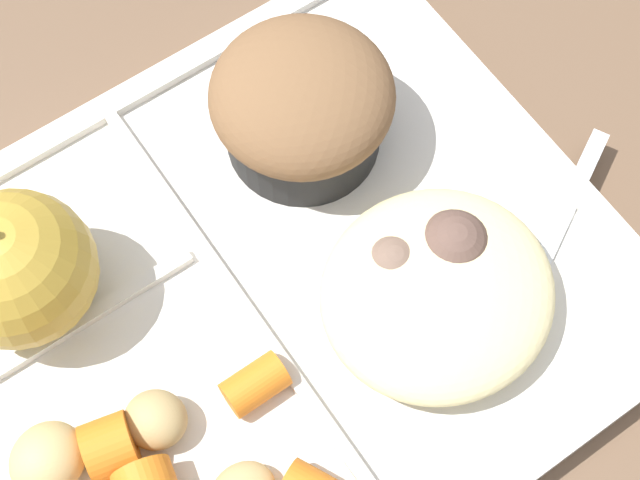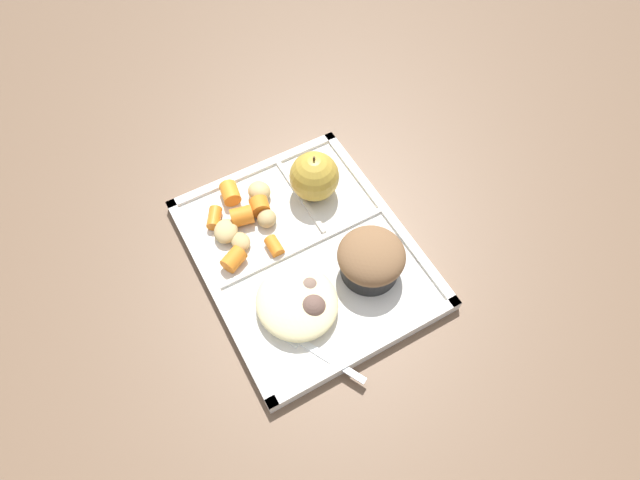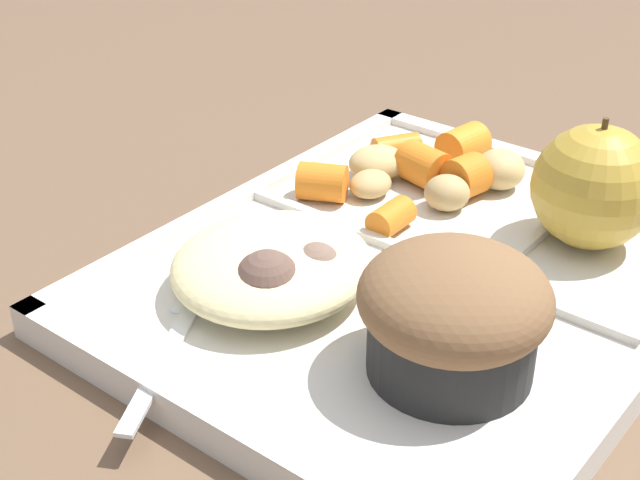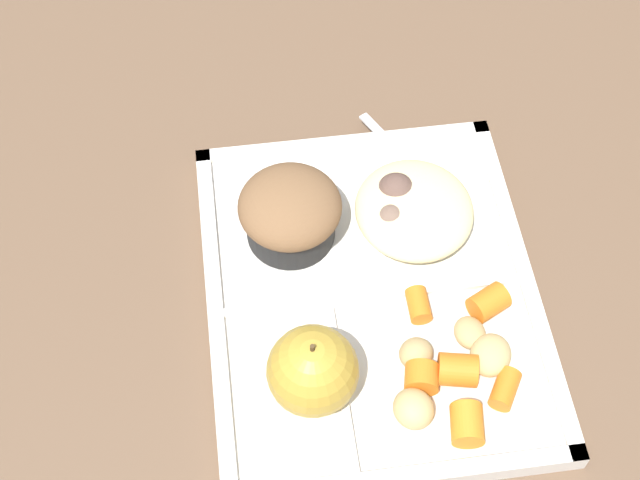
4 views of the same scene
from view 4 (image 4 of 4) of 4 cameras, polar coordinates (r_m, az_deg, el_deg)
ground at (r=0.82m, az=3.15°, el=-3.73°), size 6.00×6.00×0.00m
lunch_tray at (r=0.81m, az=3.17°, el=-3.46°), size 0.35×0.29×0.02m
green_apple at (r=0.73m, az=-0.45°, el=-8.09°), size 0.07×0.07×0.08m
bran_muffin at (r=0.81m, az=-1.86°, el=1.72°), size 0.09×0.09×0.06m
carrot_slice_tilted at (r=0.77m, az=11.36°, el=-9.02°), size 0.04×0.03×0.02m
carrot_slice_edge at (r=0.75m, az=9.07°, el=-11.18°), size 0.03×0.03×0.03m
carrot_slice_diagonal at (r=0.76m, az=8.50°, el=-7.95°), size 0.03×0.04×0.03m
carrot_slice_large at (r=0.79m, az=6.11°, el=-4.02°), size 0.03×0.02×0.02m
carrot_slice_center at (r=0.80m, az=10.37°, el=-3.83°), size 0.04×0.04×0.02m
carrot_slice_back at (r=0.76m, az=6.31°, el=-8.46°), size 0.03×0.03×0.03m
potato_chunk_browned at (r=0.77m, az=5.95°, el=-7.00°), size 0.04×0.04×0.02m
potato_chunk_small at (r=0.75m, az=5.81°, el=-10.34°), size 0.04×0.04×0.03m
potato_chunk_golden at (r=0.78m, az=10.50°, el=-7.01°), size 0.05×0.05×0.02m
potato_chunk_large at (r=0.79m, az=9.24°, el=-5.69°), size 0.03×0.03×0.02m
egg_noodle_pile at (r=0.84m, az=5.84°, el=1.87°), size 0.11×0.11×0.03m
meatball_side at (r=0.84m, az=5.58°, el=1.84°), size 0.03×0.03×0.03m
meatball_back at (r=0.84m, az=4.72°, el=2.93°), size 0.04×0.04×0.04m
meatball_center at (r=0.83m, az=4.41°, el=1.20°), size 0.03×0.03×0.03m
plastic_fork at (r=0.88m, az=5.89°, el=4.38°), size 0.13×0.08×0.00m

